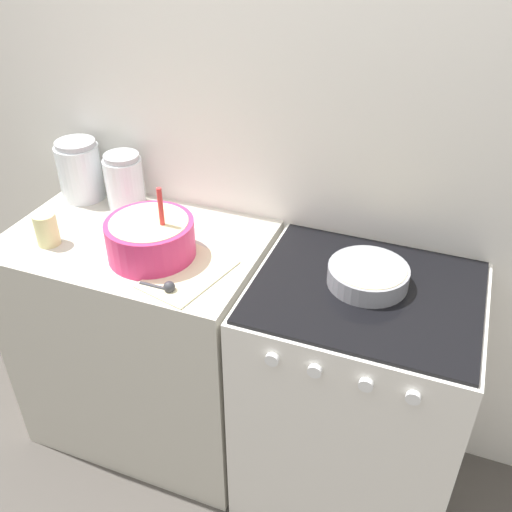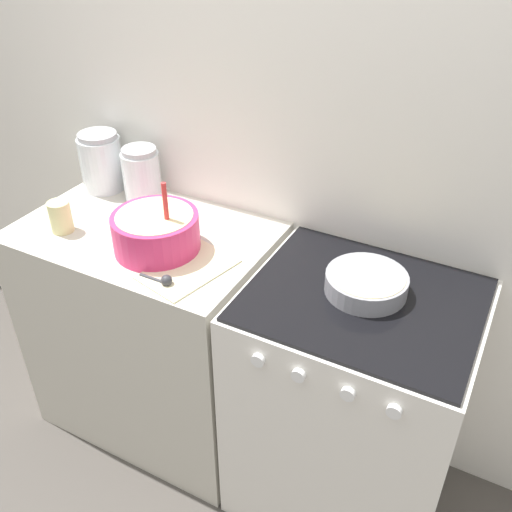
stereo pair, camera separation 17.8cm
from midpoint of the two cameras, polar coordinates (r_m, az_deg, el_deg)
name	(u,v)px [view 1 (the left image)]	position (r m, az deg, el deg)	size (l,w,h in m)	color
ground_plane	(225,512)	(2.33, -5.47, -24.21)	(12.00, 12.00, 0.00)	#4C4742
wall_back	(288,148)	(1.95, 0.58, 10.71)	(4.78, 0.05, 2.40)	white
countertop_cabinet	(148,339)	(2.30, -13.00, -8.15)	(0.89, 0.59, 0.93)	beige
stove	(352,396)	(2.05, 7.12, -13.82)	(0.70, 0.61, 0.93)	white
mixing_bowl	(150,237)	(1.87, -13.20, 1.82)	(0.29, 0.29, 0.26)	#E0336B
baking_pan	(368,275)	(1.74, 8.30, -1.97)	(0.25, 0.25, 0.06)	gray
storage_jar_left	(81,174)	(2.30, -19.30, 7.71)	(0.16, 0.16, 0.23)	silver
storage_jar_middle	(125,184)	(2.19, -15.27, 6.86)	(0.14, 0.14, 0.21)	silver
tin_can	(47,229)	(2.05, -22.58, 2.42)	(0.08, 0.08, 0.11)	beige
recipe_page	(188,274)	(1.80, -9.61, -1.89)	(0.26, 0.33, 0.01)	beige
measuring_spoon	(166,287)	(1.74, -11.93, -3.14)	(0.12, 0.04, 0.04)	#333338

